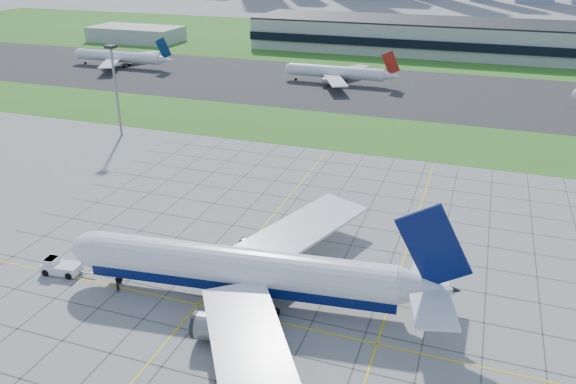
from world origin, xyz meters
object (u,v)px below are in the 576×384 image
Objects in this scene: airliner at (244,270)px; pushback_tug at (60,267)px; crew_near at (118,287)px; distant_jet_1 at (338,72)px; light_mast at (115,80)px; distant_jet_0 at (120,57)px.

airliner reaches higher than pushback_tug.
crew_near is 0.04× the size of distant_jet_1.
crew_near is (46.36, -68.15, -15.24)m from light_mast.
light_mast reaches higher than distant_jet_0.
distant_jet_0 is at bearing 114.80° from pushback_tug.
light_mast reaches higher than crew_near.
distant_jet_0 is at bearing 124.74° from light_mast.
distant_jet_0 is 99.76m from distant_jet_1.
airliner is 191.22m from distant_jet_0.
airliner reaches higher than distant_jet_0.
pushback_tug reaches higher than crew_near.
light_mast is at bearing 129.77° from airliner.
crew_near is at bearing -55.77° from light_mast.
pushback_tug is at bearing 179.00° from airliner.
distant_jet_0 is (-57.26, 82.56, -11.69)m from light_mast.
light_mast is 94.40m from distant_jet_1.
light_mast is 0.53× the size of distant_jet_0.
pushback_tug is at bearing 95.62° from crew_near.
distant_jet_1 is at bearing 63.02° from light_mast.
distant_jet_0 reaches higher than pushback_tug.
distant_jet_0 is at bearing 47.55° from crew_near.
pushback_tug is 0.20× the size of distant_jet_0.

